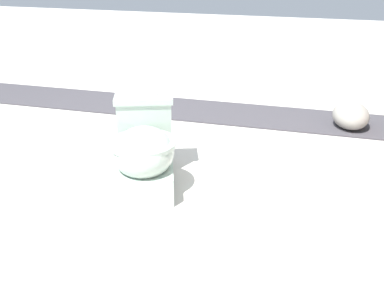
{
  "coord_description": "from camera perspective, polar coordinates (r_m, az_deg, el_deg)",
  "views": [
    {
      "loc": [
        2.48,
        1.05,
        1.38
      ],
      "look_at": [
        0.16,
        0.44,
        0.3
      ],
      "focal_mm": 42.0,
      "sensor_mm": 36.0,
      "label": 1
    }
  ],
  "objects": [
    {
      "name": "ground_plane",
      "position": [
        3.03,
        -7.33,
        -3.08
      ],
      "size": [
        14.0,
        14.0,
        0.0
      ],
      "primitive_type": "plane",
      "color": "beige"
    },
    {
      "name": "gravel_strip",
      "position": [
        3.95,
        5.84,
        3.8
      ],
      "size": [
        0.56,
        8.0,
        0.01
      ],
      "primitive_type": "cube",
      "color": "#423F44",
      "rests_on": "ground"
    },
    {
      "name": "toilet",
      "position": [
        2.74,
        -6.07,
        -0.89
      ],
      "size": [
        0.71,
        0.55,
        0.52
      ],
      "rotation": [
        0.0,
        0.0,
        0.32
      ],
      "color": "#B2C6B7",
      "rests_on": "ground"
    },
    {
      "name": "boulder_near",
      "position": [
        3.84,
        19.51,
        3.45
      ],
      "size": [
        0.4,
        0.34,
        0.21
      ],
      "primitive_type": "ellipsoid",
      "rotation": [
        0.0,
        0.0,
        0.16
      ],
      "color": "gray",
      "rests_on": "ground"
    }
  ]
}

